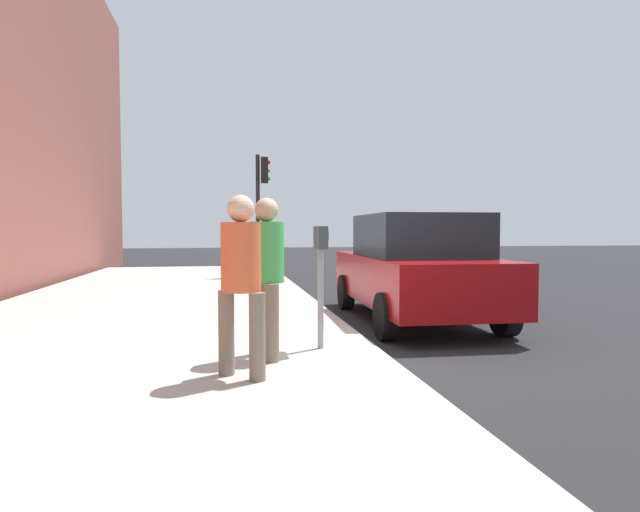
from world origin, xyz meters
TOP-DOWN VIEW (x-y plane):
  - ground_plane at (0.00, 0.00)m, footprint 80.00×80.00m
  - sidewalk_slab at (0.00, 3.00)m, footprint 28.00×6.00m
  - parking_meter at (-0.41, 0.67)m, footprint 0.36×0.12m
  - pedestrian_at_meter at (-0.74, 1.31)m, footprint 0.51×0.37m
  - pedestrian_bystander at (-1.46, 1.60)m, footprint 0.39×0.43m
  - parked_sedan_near at (1.92, -1.35)m, footprint 4.46×2.09m
  - traffic_signal at (9.38, 0.67)m, footprint 0.24×0.44m

SIDE VIEW (x-z plane):
  - ground_plane at x=0.00m, z-range 0.00..0.00m
  - sidewalk_slab at x=0.00m, z-range 0.00..0.15m
  - parked_sedan_near at x=1.92m, z-range 0.01..1.78m
  - pedestrian_bystander at x=-1.46m, z-range 0.29..1.97m
  - pedestrian_at_meter at x=-0.74m, z-range 0.29..2.00m
  - parking_meter at x=-0.41m, z-range 0.46..1.87m
  - traffic_signal at x=9.38m, z-range 0.78..4.38m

